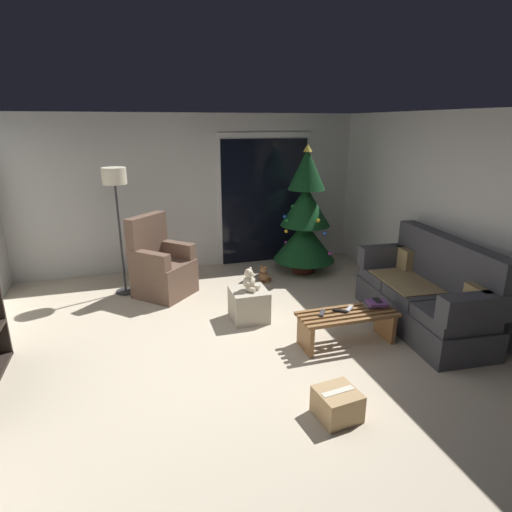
{
  "coord_description": "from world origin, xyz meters",
  "views": [
    {
      "loc": [
        -0.95,
        -3.8,
        2.35
      ],
      "look_at": [
        0.4,
        0.7,
        0.85
      ],
      "focal_mm": 29.36,
      "sensor_mm": 36.0,
      "label": 1
    }
  ],
  "objects_px": {
    "ottoman": "(249,305)",
    "teddy_bear_cream": "(250,281)",
    "couch": "(427,295)",
    "floor_lamp": "(115,188)",
    "book_stack": "(377,304)",
    "teddy_bear_chestnut_by_tree": "(264,275)",
    "coffee_table": "(347,323)",
    "remote_graphite": "(322,313)",
    "remote_black": "(340,311)",
    "armchair": "(161,267)",
    "remote_silver": "(349,309)",
    "cardboard_box_taped_mid_floor": "(337,404)",
    "cell_phone": "(378,300)",
    "christmas_tree": "(305,218)"
  },
  "relations": [
    {
      "from": "floor_lamp",
      "to": "ottoman",
      "type": "relative_size",
      "value": 4.05
    },
    {
      "from": "book_stack",
      "to": "floor_lamp",
      "type": "height_order",
      "value": "floor_lamp"
    },
    {
      "from": "christmas_tree",
      "to": "teddy_bear_chestnut_by_tree",
      "type": "xyz_separation_m",
      "value": [
        -0.77,
        -0.28,
        -0.79
      ]
    },
    {
      "from": "ottoman",
      "to": "teddy_bear_cream",
      "type": "xyz_separation_m",
      "value": [
        0.01,
        -0.01,
        0.32
      ]
    },
    {
      "from": "cell_phone",
      "to": "teddy_bear_chestnut_by_tree",
      "type": "xyz_separation_m",
      "value": [
        -0.71,
        1.98,
        -0.32
      ]
    },
    {
      "from": "armchair",
      "to": "ottoman",
      "type": "relative_size",
      "value": 2.57
    },
    {
      "from": "cell_phone",
      "to": "floor_lamp",
      "type": "relative_size",
      "value": 0.08
    },
    {
      "from": "book_stack",
      "to": "teddy_bear_chestnut_by_tree",
      "type": "height_order",
      "value": "book_stack"
    },
    {
      "from": "remote_silver",
      "to": "book_stack",
      "type": "bearing_deg",
      "value": 42.95
    },
    {
      "from": "couch",
      "to": "ottoman",
      "type": "height_order",
      "value": "couch"
    },
    {
      "from": "cell_phone",
      "to": "teddy_bear_cream",
      "type": "bearing_deg",
      "value": 157.01
    },
    {
      "from": "teddy_bear_cream",
      "to": "cardboard_box_taped_mid_floor",
      "type": "bearing_deg",
      "value": -84.27
    },
    {
      "from": "coffee_table",
      "to": "armchair",
      "type": "relative_size",
      "value": 0.97
    },
    {
      "from": "armchair",
      "to": "cardboard_box_taped_mid_floor",
      "type": "xyz_separation_m",
      "value": [
        1.17,
        -3.11,
        -0.28
      ]
    },
    {
      "from": "coffee_table",
      "to": "cell_phone",
      "type": "distance_m",
      "value": 0.45
    },
    {
      "from": "teddy_bear_chestnut_by_tree",
      "to": "ottoman",
      "type": "bearing_deg",
      "value": -116.21
    },
    {
      "from": "remote_black",
      "to": "christmas_tree",
      "type": "xyz_separation_m",
      "value": [
        0.54,
        2.26,
        0.52
      ]
    },
    {
      "from": "coffee_table",
      "to": "ottoman",
      "type": "xyz_separation_m",
      "value": [
        -0.87,
        0.89,
        -0.05
      ]
    },
    {
      "from": "cardboard_box_taped_mid_floor",
      "to": "coffee_table",
      "type": "bearing_deg",
      "value": 58.35
    },
    {
      "from": "couch",
      "to": "armchair",
      "type": "height_order",
      "value": "armchair"
    },
    {
      "from": "couch",
      "to": "ottoman",
      "type": "distance_m",
      "value": 2.14
    },
    {
      "from": "couch",
      "to": "remote_black",
      "type": "height_order",
      "value": "couch"
    },
    {
      "from": "remote_black",
      "to": "armchair",
      "type": "relative_size",
      "value": 0.14
    },
    {
      "from": "cell_phone",
      "to": "christmas_tree",
      "type": "relative_size",
      "value": 0.07
    },
    {
      "from": "book_stack",
      "to": "ottoman",
      "type": "relative_size",
      "value": 0.6
    },
    {
      "from": "remote_black",
      "to": "teddy_bear_cream",
      "type": "height_order",
      "value": "teddy_bear_cream"
    },
    {
      "from": "coffee_table",
      "to": "book_stack",
      "type": "xyz_separation_m",
      "value": [
        0.39,
        0.05,
        0.16
      ]
    },
    {
      "from": "couch",
      "to": "cell_phone",
      "type": "bearing_deg",
      "value": -174.34
    },
    {
      "from": "coffee_table",
      "to": "armchair",
      "type": "bearing_deg",
      "value": 132.01
    },
    {
      "from": "couch",
      "to": "cell_phone",
      "type": "distance_m",
      "value": 0.72
    },
    {
      "from": "couch",
      "to": "floor_lamp",
      "type": "xyz_separation_m",
      "value": [
        -3.46,
        2.12,
        1.11
      ]
    },
    {
      "from": "book_stack",
      "to": "christmas_tree",
      "type": "height_order",
      "value": "christmas_tree"
    },
    {
      "from": "teddy_bear_cream",
      "to": "couch",
      "type": "bearing_deg",
      "value": -20.95
    },
    {
      "from": "remote_silver",
      "to": "book_stack",
      "type": "distance_m",
      "value": 0.33
    },
    {
      "from": "armchair",
      "to": "remote_black",
      "type": "bearing_deg",
      "value": -48.37
    },
    {
      "from": "remote_silver",
      "to": "floor_lamp",
      "type": "relative_size",
      "value": 0.09
    },
    {
      "from": "ottoman",
      "to": "teddy_bear_cream",
      "type": "distance_m",
      "value": 0.32
    },
    {
      "from": "couch",
      "to": "floor_lamp",
      "type": "distance_m",
      "value": 4.21
    },
    {
      "from": "book_stack",
      "to": "teddy_bear_chestnut_by_tree",
      "type": "distance_m",
      "value": 2.12
    },
    {
      "from": "remote_silver",
      "to": "remote_black",
      "type": "height_order",
      "value": "same"
    },
    {
      "from": "coffee_table",
      "to": "remote_graphite",
      "type": "relative_size",
      "value": 7.05
    },
    {
      "from": "cardboard_box_taped_mid_floor",
      "to": "cell_phone",
      "type": "bearing_deg",
      "value": 46.78
    },
    {
      "from": "ottoman",
      "to": "remote_graphite",
      "type": "bearing_deg",
      "value": -55.16
    },
    {
      "from": "remote_graphite",
      "to": "teddy_bear_chestnut_by_tree",
      "type": "xyz_separation_m",
      "value": [
        -0.02,
        1.98,
        -0.26
      ]
    },
    {
      "from": "couch",
      "to": "coffee_table",
      "type": "distance_m",
      "value": 1.13
    },
    {
      "from": "remote_graphite",
      "to": "teddy_bear_chestnut_by_tree",
      "type": "bearing_deg",
      "value": 125.13
    },
    {
      "from": "book_stack",
      "to": "teddy_bear_chestnut_by_tree",
      "type": "relative_size",
      "value": 0.93
    },
    {
      "from": "teddy_bear_cream",
      "to": "cardboard_box_taped_mid_floor",
      "type": "relative_size",
      "value": 0.77
    },
    {
      "from": "remote_silver",
      "to": "cell_phone",
      "type": "xyz_separation_m",
      "value": [
        0.35,
        -0.01,
        0.06
      ]
    },
    {
      "from": "ottoman",
      "to": "teddy_bear_cream",
      "type": "bearing_deg",
      "value": -45.83
    }
  ]
}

